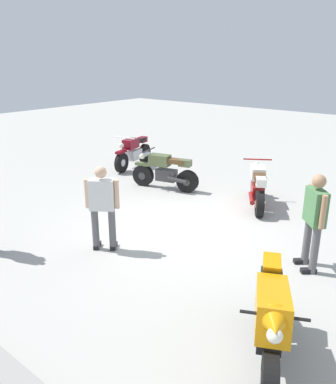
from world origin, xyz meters
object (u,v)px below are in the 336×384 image
Objects in this scene: motorcycle_olive_vintage at (165,172)px; person_in_green_shirt at (314,216)px; motorcycle_maroon_cruiser at (134,152)px; person_in_white_shirt at (102,204)px; motorcycle_orange_sportbike at (270,318)px; motorcycle_cream_vintage at (257,187)px.

person_in_green_shirt reaches higher than motorcycle_olive_vintage.
person_in_white_shirt is at bearing 26.03° from motorcycle_maroon_cruiser.
person_in_green_shirt is (0.43, -2.48, 0.37)m from motorcycle_orange_sportbike.
motorcycle_cream_vintage is at bearing 174.44° from motorcycle_olive_vintage.
person_in_green_shirt is at bearing -97.17° from person_in_white_shirt.
motorcycle_orange_sportbike is 3.77m from person_in_white_shirt.
motorcycle_orange_sportbike is at bearing -136.62° from person_in_white_shirt.
person_in_white_shirt reaches higher than motorcycle_orange_sportbike.
motorcycle_olive_vintage is at bearing -63.01° from person_in_green_shirt.
motorcycle_olive_vintage is 5.03m from person_in_green_shirt.
motorcycle_cream_vintage is 3.05m from person_in_green_shirt.
person_in_green_shirt reaches higher than motorcycle_orange_sportbike.
motorcycle_maroon_cruiser is 1.19× the size of motorcycle_cream_vintage.
person_in_green_shirt is at bearing -167.79° from motorcycle_cream_vintage.
person_in_white_shirt reaches higher than motorcycle_olive_vintage.
person_in_white_shirt is at bearing -127.73° from motorcycle_orange_sportbike.
person_in_green_shirt reaches higher than person_in_white_shirt.
motorcycle_cream_vintage is at bearing 69.27° from motorcycle_maroon_cruiser.
motorcycle_cream_vintage is 4.10m from person_in_white_shirt.
motorcycle_olive_vintage is (5.11, -4.24, -0.11)m from motorcycle_orange_sportbike.
motorcycle_maroon_cruiser reaches higher than motorcycle_olive_vintage.
motorcycle_olive_vintage is 0.93× the size of motorcycle_maroon_cruiser.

